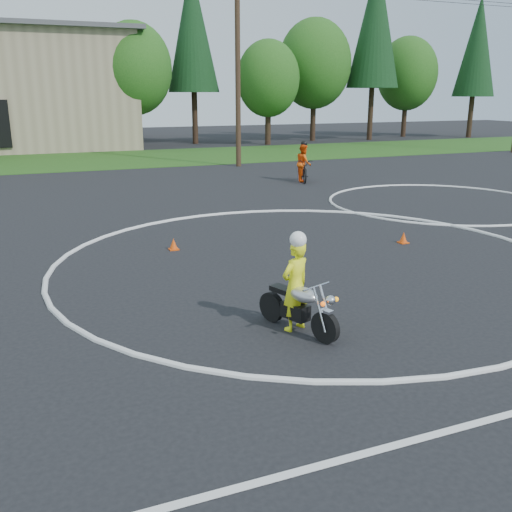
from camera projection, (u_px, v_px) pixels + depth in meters
name	position (u px, v px, depth m)	size (l,w,h in m)	color
ground	(381.00, 302.00, 11.01)	(120.00, 120.00, 0.00)	black
grass_strip	(128.00, 159.00, 35.00)	(120.00, 10.00, 0.02)	#1E4714
course_markings	(357.00, 240.00, 15.67)	(19.05, 19.05, 0.12)	silver
primary_motorcycle	(299.00, 307.00, 9.51)	(0.79, 1.70, 0.93)	black
rider_primary_grp	(295.00, 283.00, 9.52)	(0.66, 0.55, 1.73)	#F9FF1A
rider_second_grp	(304.00, 167.00, 25.85)	(1.27, 2.04, 1.86)	black
traffic_cones	(488.00, 217.00, 17.85)	(18.16, 10.66, 0.30)	#E94B0C
treeline	(292.00, 58.00, 45.36)	(38.20, 8.10, 14.52)	#382619
utility_poles	(238.00, 67.00, 30.07)	(41.60, 1.12, 10.00)	#473321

